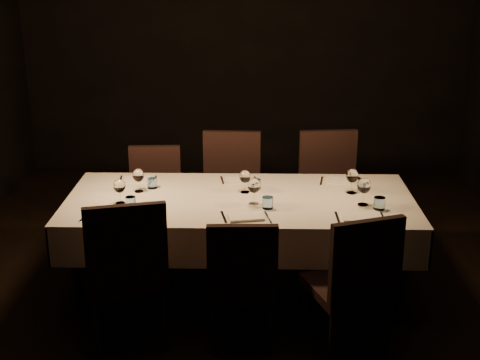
{
  "coord_description": "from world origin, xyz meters",
  "views": [
    {
      "loc": [
        0.09,
        -4.54,
        2.47
      ],
      "look_at": [
        0.0,
        0.0,
        0.9
      ],
      "focal_mm": 50.0,
      "sensor_mm": 36.0,
      "label": 1
    }
  ],
  "objects_px": {
    "dining_table": "(240,208)",
    "chair_near_center": "(242,278)",
    "chair_near_right": "(355,280)",
    "chair_far_left": "(155,195)",
    "chair_far_center": "(231,188)",
    "chair_far_right": "(330,187)",
    "chair_near_left": "(127,268)"
  },
  "relations": [
    {
      "from": "chair_far_left",
      "to": "chair_near_left",
      "type": "bearing_deg",
      "value": -91.9
    },
    {
      "from": "dining_table",
      "to": "chair_near_center",
      "type": "relative_size",
      "value": 2.78
    },
    {
      "from": "chair_near_right",
      "to": "chair_far_right",
      "type": "height_order",
      "value": "chair_far_right"
    },
    {
      "from": "chair_near_right",
      "to": "chair_far_right",
      "type": "distance_m",
      "value": 1.64
    },
    {
      "from": "dining_table",
      "to": "chair_far_right",
      "type": "height_order",
      "value": "chair_far_right"
    },
    {
      "from": "chair_near_left",
      "to": "chair_near_right",
      "type": "xyz_separation_m",
      "value": [
        1.43,
        -0.09,
        -0.03
      ]
    },
    {
      "from": "chair_far_left",
      "to": "chair_far_center",
      "type": "distance_m",
      "value": 0.65
    },
    {
      "from": "chair_near_center",
      "to": "chair_near_right",
      "type": "relative_size",
      "value": 0.92
    },
    {
      "from": "chair_near_left",
      "to": "chair_far_center",
      "type": "relative_size",
      "value": 1.02
    },
    {
      "from": "chair_far_left",
      "to": "chair_near_right",
      "type": "bearing_deg",
      "value": -50.42
    },
    {
      "from": "dining_table",
      "to": "chair_near_center",
      "type": "height_order",
      "value": "chair_near_center"
    },
    {
      "from": "dining_table",
      "to": "chair_far_center",
      "type": "relative_size",
      "value": 2.47
    },
    {
      "from": "chair_far_right",
      "to": "chair_far_left",
      "type": "bearing_deg",
      "value": 175.38
    },
    {
      "from": "chair_far_right",
      "to": "chair_near_right",
      "type": "bearing_deg",
      "value": -97.38
    },
    {
      "from": "chair_far_center",
      "to": "dining_table",
      "type": "bearing_deg",
      "value": -80.98
    },
    {
      "from": "chair_near_center",
      "to": "chair_far_left",
      "type": "bearing_deg",
      "value": -64.58
    },
    {
      "from": "chair_near_center",
      "to": "chair_near_right",
      "type": "height_order",
      "value": "chair_near_right"
    },
    {
      "from": "dining_table",
      "to": "chair_near_left",
      "type": "xyz_separation_m",
      "value": [
        -0.7,
        -0.74,
        -0.12
      ]
    },
    {
      "from": "chair_near_center",
      "to": "chair_far_left",
      "type": "xyz_separation_m",
      "value": [
        -0.76,
        1.5,
        -0.0
      ]
    },
    {
      "from": "dining_table",
      "to": "chair_near_right",
      "type": "height_order",
      "value": "chair_near_right"
    },
    {
      "from": "chair_near_right",
      "to": "chair_far_left",
      "type": "distance_m",
      "value": 2.16
    },
    {
      "from": "dining_table",
      "to": "chair_far_right",
      "type": "distance_m",
      "value": 1.11
    },
    {
      "from": "dining_table",
      "to": "chair_near_center",
      "type": "bearing_deg",
      "value": -87.81
    },
    {
      "from": "dining_table",
      "to": "chair_near_center",
      "type": "xyz_separation_m",
      "value": [
        0.03,
        -0.74,
        -0.18
      ]
    },
    {
      "from": "chair_far_center",
      "to": "chair_near_right",
      "type": "bearing_deg",
      "value": -60.82
    },
    {
      "from": "dining_table",
      "to": "chair_far_left",
      "type": "distance_m",
      "value": 1.07
    },
    {
      "from": "chair_near_left",
      "to": "dining_table",
      "type": "bearing_deg",
      "value": -147.54
    },
    {
      "from": "chair_far_center",
      "to": "chair_near_center",
      "type": "bearing_deg",
      "value": -83.14
    },
    {
      "from": "chair_near_right",
      "to": "chair_far_center",
      "type": "bearing_deg",
      "value": -83.16
    },
    {
      "from": "chair_far_center",
      "to": "chair_far_left",
      "type": "bearing_deg",
      "value": -174.14
    },
    {
      "from": "chair_far_center",
      "to": "chair_far_right",
      "type": "relative_size",
      "value": 0.99
    },
    {
      "from": "dining_table",
      "to": "chair_far_left",
      "type": "xyz_separation_m",
      "value": [
        -0.74,
        0.75,
        -0.19
      ]
    }
  ]
}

